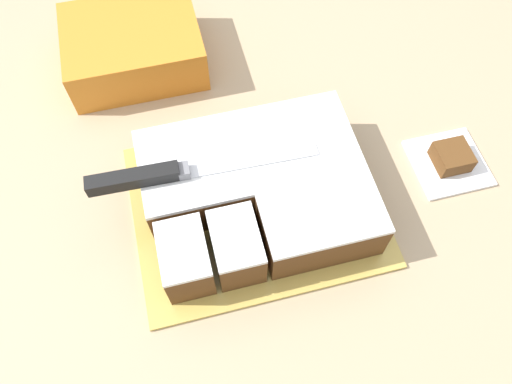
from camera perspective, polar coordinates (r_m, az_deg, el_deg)
The scene contains 8 objects.
ground_plane at distance 1.62m, azimuth -3.04°, elevation -14.62°, with size 8.00×8.00×0.00m, color #4C4742.
countertop at distance 1.20m, azimuth -4.03°, elevation -9.29°, with size 1.40×1.10×0.88m.
cake_board at distance 0.77m, azimuth 0.00°, elevation -1.54°, with size 0.37×0.30×0.01m.
cake at distance 0.73m, azimuth 0.22°, elevation 0.23°, with size 0.32×0.25×0.08m.
knife at distance 0.70m, azimuth -11.47°, elevation 1.88°, with size 0.33×0.03×0.02m.
paper_napkin at distance 0.87m, azimuth 21.11°, elevation 3.12°, with size 0.11×0.11×0.01m.
brownie at distance 0.85m, azimuth 21.48°, elevation 3.76°, with size 0.05×0.05×0.03m.
storage_box at distance 0.94m, azimuth -13.80°, elevation 15.81°, with size 0.23×0.19×0.08m.
Camera 1 is at (-0.02, -0.42, 1.57)m, focal length 35.00 mm.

